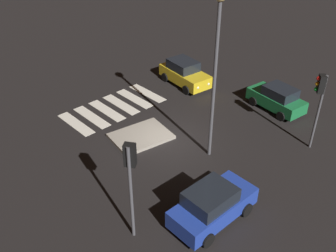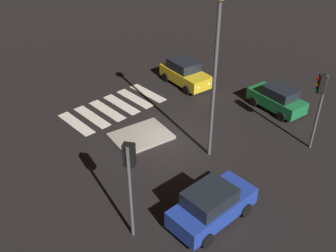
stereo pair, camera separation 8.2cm
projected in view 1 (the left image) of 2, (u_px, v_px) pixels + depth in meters
name	position (u px, v px, depth m)	size (l,w,h in m)	color
ground_plane	(168.00, 141.00, 21.97)	(80.00, 80.00, 0.00)	black
traffic_island	(141.00, 136.00, 22.19)	(3.61, 2.95, 0.18)	gray
car_yellow	(185.00, 73.00, 27.47)	(2.29, 4.22, 1.77)	gold
car_blue	(213.00, 205.00, 16.47)	(4.13, 1.99, 1.78)	#1E389E
car_green	(277.00, 98.00, 24.49)	(2.14, 3.91, 1.64)	#196B38
traffic_light_north	(130.00, 169.00, 14.46)	(0.53, 0.54, 4.56)	#47474C
traffic_light_west	(320.00, 94.00, 19.67)	(0.54, 0.53, 4.38)	#47474C
street_lamp	(216.00, 53.00, 17.73)	(0.56, 0.56, 8.73)	#47474C
crosswalk_near	(114.00, 107.00, 25.10)	(6.45, 3.20, 0.02)	silver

